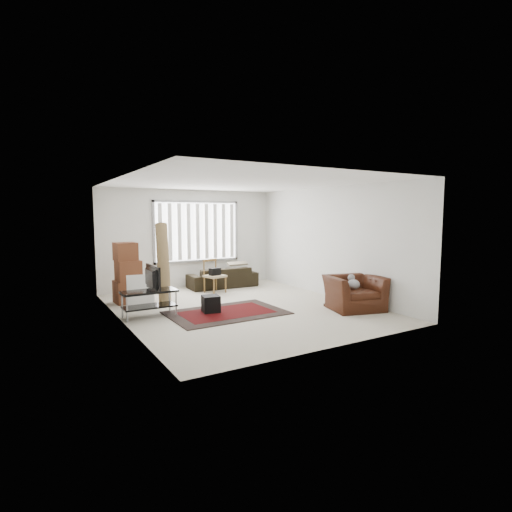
# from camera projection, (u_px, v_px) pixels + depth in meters

# --- Properties ---
(room) EXTENTS (6.00, 6.02, 2.71)m
(room) POSITION_uv_depth(u_px,v_px,m) (232.00, 226.00, 8.97)
(room) COLOR beige
(room) RESTS_ON ground
(persian_rug) EXTENTS (2.35, 1.58, 0.02)m
(persian_rug) POSITION_uv_depth(u_px,v_px,m) (226.00, 313.00, 8.22)
(persian_rug) COLOR black
(persian_rug) RESTS_ON ground
(tv_stand) EXTENTS (1.07, 0.48, 0.53)m
(tv_stand) POSITION_uv_depth(u_px,v_px,m) (149.00, 298.00, 7.89)
(tv_stand) COLOR black
(tv_stand) RESTS_ON ground
(tv) EXTENTS (0.11, 0.86, 0.50)m
(tv) POSITION_uv_depth(u_px,v_px,m) (149.00, 278.00, 7.84)
(tv) COLOR black
(tv) RESTS_ON tv_stand
(subwoofer) EXTENTS (0.40, 0.40, 0.34)m
(subwoofer) POSITION_uv_depth(u_px,v_px,m) (211.00, 304.00, 8.24)
(subwoofer) COLOR black
(subwoofer) RESTS_ON persian_rug
(moving_boxes) EXTENTS (0.60, 0.55, 1.39)m
(moving_boxes) POSITION_uv_depth(u_px,v_px,m) (127.00, 275.00, 9.14)
(moving_boxes) COLOR brown
(moving_boxes) RESTS_ON ground
(white_flatpack) EXTENTS (0.60, 0.31, 0.73)m
(white_flatpack) POSITION_uv_depth(u_px,v_px,m) (141.00, 291.00, 8.68)
(white_flatpack) COLOR silver
(white_flatpack) RESTS_ON ground
(rolled_rug) EXTENTS (0.44, 0.85, 1.84)m
(rolled_rug) POSITION_uv_depth(u_px,v_px,m) (163.00, 263.00, 9.11)
(rolled_rug) COLOR brown
(rolled_rug) RESTS_ON ground
(sofa) EXTENTS (1.94, 0.90, 0.73)m
(sofa) POSITION_uv_depth(u_px,v_px,m) (223.00, 274.00, 11.12)
(sofa) COLOR black
(sofa) RESTS_ON ground
(side_chair) EXTENTS (0.56, 0.56, 0.86)m
(side_chair) POSITION_uv_depth(u_px,v_px,m) (214.00, 274.00, 10.35)
(side_chair) COLOR #948361
(side_chair) RESTS_ON ground
(armchair) EXTENTS (1.33, 1.23, 0.83)m
(armchair) POSITION_uv_depth(u_px,v_px,m) (355.00, 290.00, 8.52)
(armchair) COLOR #39180B
(armchair) RESTS_ON ground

